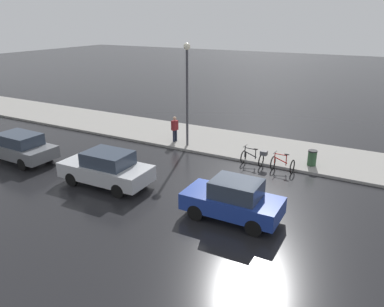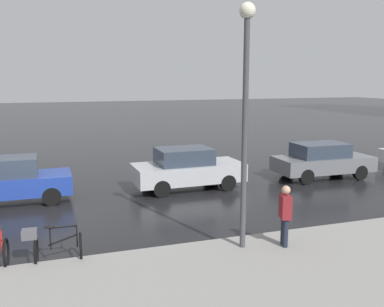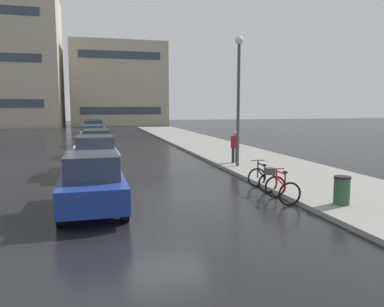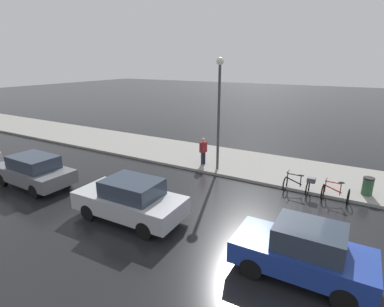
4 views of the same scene
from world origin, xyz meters
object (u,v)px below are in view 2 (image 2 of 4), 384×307
pedestrian (285,214)px  streetlamp (245,98)px  car_grey (322,160)px  bicycle_second (52,244)px  car_silver (187,169)px  car_blue (14,180)px

pedestrian → streetlamp: size_ratio=0.28×
car_grey → bicycle_second: bearing=-64.3°
car_silver → streetlamp: bearing=-5.7°
car_grey → pedestrian: bearing=-41.4°
car_silver → bicycle_second: bearing=-42.8°
car_grey → streetlamp: streetlamp is taller
car_blue → streetlamp: 9.20m
car_blue → car_silver: car_silver is taller
car_blue → car_grey: size_ratio=0.88×
bicycle_second → car_grey: car_grey is taller
car_blue → pedestrian: bearing=44.7°
car_blue → car_silver: size_ratio=0.87×
car_silver → pedestrian: 6.73m
car_blue → streetlamp: bearing=41.1°
bicycle_second → streetlamp: streetlamp is taller
bicycle_second → pedestrian: (1.10, 5.59, 0.48)m
pedestrian → bicycle_second: bearing=-101.1°
car_blue → car_grey: (0.22, 12.56, -0.01)m
car_silver → car_grey: size_ratio=1.01×
car_blue → streetlamp: streetlamp is taller
streetlamp → bicycle_second: bearing=-100.3°
bicycle_second → streetlamp: bearing=79.7°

